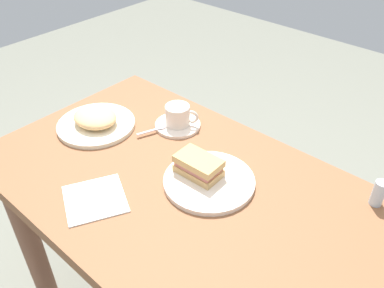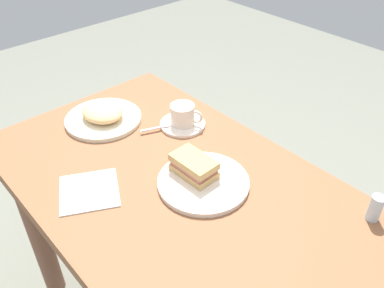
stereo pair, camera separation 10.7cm
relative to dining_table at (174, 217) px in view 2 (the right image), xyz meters
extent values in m
cube|color=brown|center=(0.00, 0.00, 0.13)|extent=(1.10, 0.68, 0.04)
cylinder|color=brown|center=(-0.47, -0.26, -0.25)|extent=(0.07, 0.07, 0.71)
cylinder|color=brown|center=(-0.47, 0.26, -0.25)|extent=(0.07, 0.07, 0.71)
cylinder|color=silver|center=(0.07, 0.05, 0.15)|extent=(0.25, 0.25, 0.01)
cube|color=tan|center=(0.03, 0.05, 0.17)|extent=(0.13, 0.08, 0.02)
cube|color=#AD6257|center=(0.03, 0.05, 0.19)|extent=(0.12, 0.07, 0.01)
cube|color=tan|center=(0.03, 0.05, 0.20)|extent=(0.13, 0.08, 0.02)
cylinder|color=beige|center=(-0.18, 0.19, 0.15)|extent=(0.15, 0.15, 0.01)
cylinder|color=silver|center=(-0.18, 0.19, 0.19)|extent=(0.08, 0.08, 0.07)
cylinder|color=#A88146|center=(-0.18, 0.19, 0.22)|extent=(0.07, 0.07, 0.01)
torus|color=silver|center=(-0.14, 0.22, 0.19)|extent=(0.04, 0.03, 0.05)
cube|color=silver|center=(-0.22, 0.10, 0.16)|extent=(0.03, 0.07, 0.00)
ellipsoid|color=silver|center=(-0.20, 0.14, 0.16)|extent=(0.03, 0.03, 0.01)
cylinder|color=beige|center=(-0.38, 0.02, 0.15)|extent=(0.25, 0.25, 0.01)
ellipsoid|color=#E8B574|center=(-0.38, 0.02, 0.18)|extent=(0.15, 0.12, 0.04)
cube|color=white|center=(-0.11, -0.19, 0.15)|extent=(0.20, 0.20, 0.00)
cylinder|color=silver|center=(0.43, 0.27, 0.18)|extent=(0.03, 0.03, 0.07)
camera|label=1|loc=(0.57, -0.58, 0.88)|focal=37.92mm
camera|label=2|loc=(0.65, -0.51, 0.88)|focal=37.92mm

